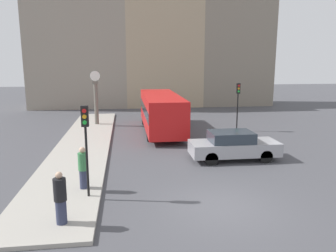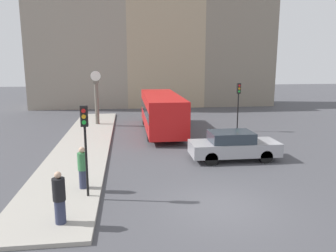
{
  "view_description": "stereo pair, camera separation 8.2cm",
  "coord_description": "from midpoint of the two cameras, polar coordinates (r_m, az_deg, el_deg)",
  "views": [
    {
      "loc": [
        -3.34,
        -10.64,
        5.14
      ],
      "look_at": [
        -1.09,
        6.47,
        1.72
      ],
      "focal_mm": 35.0,
      "sensor_mm": 36.0,
      "label": 1
    },
    {
      "loc": [
        -3.26,
        -10.65,
        5.14
      ],
      "look_at": [
        -1.09,
        6.47,
        1.72
      ],
      "focal_mm": 35.0,
      "sensor_mm": 36.0,
      "label": 2
    }
  ],
  "objects": [
    {
      "name": "sedan_car",
      "position": [
        17.65,
        11.43,
        -3.35
      ],
      "size": [
        4.65,
        1.82,
        1.52
      ],
      "color": "#9E9EA3",
      "rests_on": "ground_plane"
    },
    {
      "name": "pedestrian_green_hoodie",
      "position": [
        13.51,
        -14.48,
        -7.05
      ],
      "size": [
        0.37,
        0.37,
        1.7
      ],
      "color": "#2D334C",
      "rests_on": "sidewalk_corner"
    },
    {
      "name": "bus_distant",
      "position": [
        24.14,
        -1.03,
        2.71
      ],
      "size": [
        2.53,
        9.45,
        2.74
      ],
      "color": "red",
      "rests_on": "ground_plane"
    },
    {
      "name": "traffic_light_near",
      "position": [
        12.26,
        -14.08,
        -1.01
      ],
      "size": [
        0.26,
        0.24,
        3.44
      ],
      "color": "black",
      "rests_on": "sidewalk_corner"
    },
    {
      "name": "traffic_light_far",
      "position": [
        24.64,
        12.26,
        4.96
      ],
      "size": [
        0.26,
        0.24,
        3.57
      ],
      "color": "black",
      "rests_on": "ground_plane"
    },
    {
      "name": "pedestrian_black_jacket",
      "position": [
        10.89,
        -18.19,
        -11.82
      ],
      "size": [
        0.39,
        0.39,
        1.69
      ],
      "color": "#2D334C",
      "rests_on": "sidewalk_corner"
    },
    {
      "name": "sidewalk_corner",
      "position": [
        21.06,
        -14.26,
        -3.06
      ],
      "size": [
        3.19,
        23.26,
        0.14
      ],
      "primitive_type": "cube",
      "color": "#A39E93",
      "rests_on": "ground_plane"
    },
    {
      "name": "street_clock",
      "position": [
        26.86,
        -12.25,
        4.79
      ],
      "size": [
        0.87,
        0.41,
        4.29
      ],
      "color": "#666056",
      "rests_on": "sidewalk_corner"
    },
    {
      "name": "ground_plane",
      "position": [
        12.27,
        9.34,
        -13.7
      ],
      "size": [
        120.0,
        120.0,
        0.0
      ],
      "primitive_type": "plane",
      "color": "#47474C"
    },
    {
      "name": "building_row",
      "position": [
        38.63,
        -2.95,
        15.68
      ],
      "size": [
        27.39,
        5.0,
        18.09
      ],
      "color": "gray",
      "rests_on": "ground_plane"
    }
  ]
}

